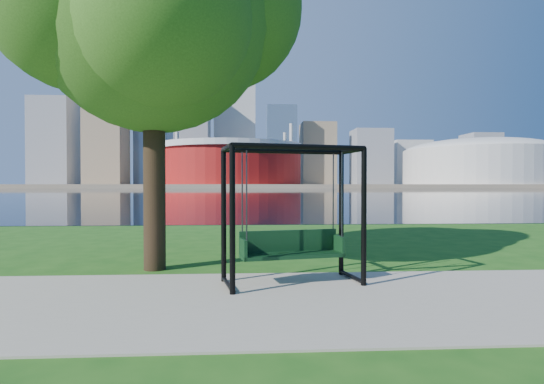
{
  "coord_description": "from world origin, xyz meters",
  "views": [
    {
      "loc": [
        -0.21,
        -7.04,
        1.82
      ],
      "look_at": [
        0.2,
        0.0,
        1.7
      ],
      "focal_mm": 28.0,
      "sensor_mm": 36.0,
      "label": 1
    }
  ],
  "objects": [
    {
      "name": "ground",
      "position": [
        0.0,
        0.0,
        0.0
      ],
      "size": [
        900.0,
        900.0,
        0.0
      ],
      "primitive_type": "plane",
      "color": "#1E5114",
      "rests_on": "ground"
    },
    {
      "name": "swing",
      "position": [
        0.59,
        0.63,
        1.22
      ],
      "size": [
        2.62,
        1.53,
        2.51
      ],
      "rotation": [
        0.0,
        0.0,
        0.2
      ],
      "color": "black",
      "rests_on": "ground"
    },
    {
      "name": "far_bank",
      "position": [
        0.0,
        306.0,
        1.0
      ],
      "size": [
        900.0,
        228.0,
        2.0
      ],
      "primitive_type": "cube",
      "color": "#937F60",
      "rests_on": "ground"
    },
    {
      "name": "skyline",
      "position": [
        -4.27,
        319.39,
        35.89
      ],
      "size": [
        392.0,
        66.0,
        96.5
      ],
      "color": "gray",
      "rests_on": "far_bank"
    },
    {
      "name": "park_tree",
      "position": [
        -2.26,
        2.22,
        5.61
      ],
      "size": [
        6.51,
        5.88,
        8.08
      ],
      "color": "black",
      "rests_on": "ground"
    },
    {
      "name": "arena",
      "position": [
        135.0,
        235.0,
        15.87
      ],
      "size": [
        84.0,
        84.0,
        26.56
      ],
      "color": "beige",
      "rests_on": "far_bank"
    },
    {
      "name": "stadium",
      "position": [
        -10.0,
        235.0,
        14.23
      ],
      "size": [
        83.0,
        83.0,
        32.0
      ],
      "color": "maroon",
      "rests_on": "far_bank"
    },
    {
      "name": "river",
      "position": [
        0.0,
        102.0,
        0.01
      ],
      "size": [
        900.0,
        180.0,
        0.02
      ],
      "primitive_type": "cube",
      "color": "black",
      "rests_on": "ground"
    },
    {
      "name": "path",
      "position": [
        0.0,
        -0.5,
        0.01
      ],
      "size": [
        120.0,
        4.0,
        0.03
      ],
      "primitive_type": "cube",
      "color": "#9E937F",
      "rests_on": "ground"
    }
  ]
}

